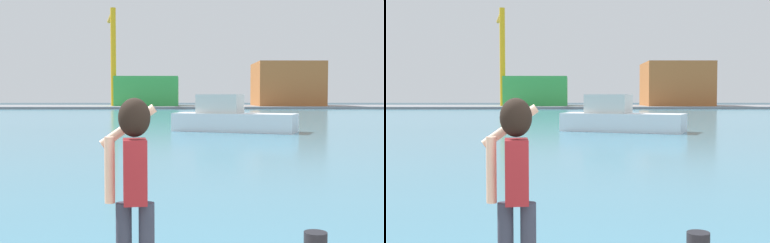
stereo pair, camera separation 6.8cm
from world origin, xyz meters
The scene contains 8 objects.
ground_plane centered at (0.00, 50.00, 0.00)m, with size 220.00×220.00×0.00m, color #334751.
harbor_water centered at (0.00, 52.00, 0.01)m, with size 140.00×100.00×0.02m, color teal.
far_shore_dock centered at (0.00, 92.00, 0.21)m, with size 140.00×20.00×0.43m, color gray.
person_photographer centered at (-0.90, 0.97, 1.65)m, with size 0.53×0.55×1.74m.
boat_moored centered at (2.60, 28.98, 0.87)m, with size 8.28×5.32×2.41m.
warehouse_left centered at (-7.63, 93.34, 3.21)m, with size 11.88×9.71×5.57m, color green.
warehouse_right centered at (19.35, 92.85, 4.57)m, with size 12.34×12.94×8.28m, color #B26633.
port_crane centered at (-13.99, 91.15, 11.55)m, with size 3.40×12.42×18.16m.
Camera 1 is at (-0.46, -3.35, 2.34)m, focal length 46.54 mm.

